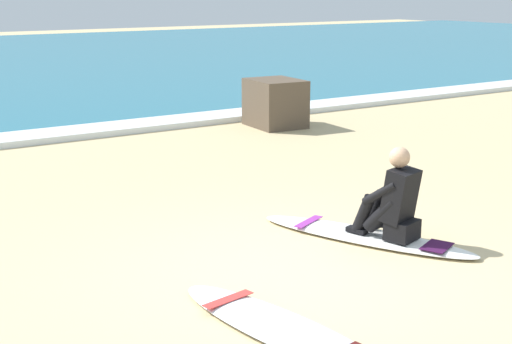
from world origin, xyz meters
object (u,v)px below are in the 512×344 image
object	(u,v)px
surfer_seated	(393,203)
surfboard_spare_near	(281,328)
surfboard_main	(365,236)
shoreline_rock	(275,103)

from	to	relation	value
surfer_seated	surfboard_spare_near	world-z (taller)	surfer_seated
surfer_seated	surfboard_spare_near	bearing A→B (deg)	-154.27
surfboard_main	shoreline_rock	xyz separation A→B (m)	(2.90, 5.81, 0.41)
surfboard_main	surfer_seated	xyz separation A→B (m)	(0.13, -0.25, 0.40)
shoreline_rock	surfboard_main	bearing A→B (deg)	-116.56
surfer_seated	shoreline_rock	bearing A→B (deg)	65.38
surfboard_spare_near	shoreline_rock	world-z (taller)	shoreline_rock
surfboard_main	surfboard_spare_near	world-z (taller)	same
surfboard_main	surfboard_spare_near	distance (m)	2.35
surfboard_main	surfboard_spare_near	bearing A→B (deg)	-147.37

